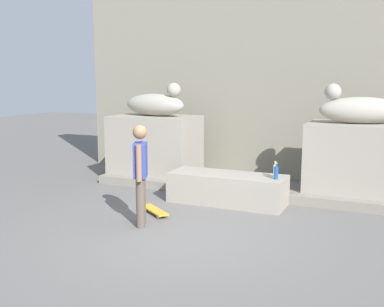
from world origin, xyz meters
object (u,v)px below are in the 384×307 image
object	(u,v)px
statue_reclining_right	(360,109)
bottle_clear	(275,171)
statue_reclining_left	(156,104)
bottle_blue	(276,172)
skateboard	(154,210)
skater	(141,171)

from	to	relation	value
statue_reclining_right	bottle_clear	bearing A→B (deg)	27.72
statue_reclining_left	bottle_blue	world-z (taller)	statue_reclining_left
statue_reclining_left	bottle_clear	size ratio (longest dim) A/B	5.49
statue_reclining_right	statue_reclining_left	bearing A→B (deg)	-13.56
statue_reclining_left	skateboard	world-z (taller)	statue_reclining_left
statue_reclining_right	bottle_clear	distance (m)	2.10
statue_reclining_right	skater	bearing A→B (deg)	32.07
bottle_blue	statue_reclining_left	bearing A→B (deg)	157.29
statue_reclining_right	skater	xyz separation A→B (m)	(-3.08, -3.14, -0.90)
skater	bottle_blue	bearing A→B (deg)	-69.24
skateboard	bottle_blue	world-z (taller)	bottle_blue
statue_reclining_left	statue_reclining_right	distance (m)	4.50
statue_reclining_right	skateboard	size ratio (longest dim) A/B	2.21
statue_reclining_left	bottle_blue	distance (m)	3.66
skater	skateboard	world-z (taller)	skater
statue_reclining_right	skateboard	distance (m)	4.41
skateboard	bottle_clear	bearing A→B (deg)	-108.79
statue_reclining_right	bottle_blue	size ratio (longest dim) A/B	5.53
skater	bottle_blue	xyz separation A→B (m)	(1.80, 1.80, -0.22)
statue_reclining_right	skater	distance (m)	4.49
statue_reclining_left	bottle_blue	size ratio (longest dim) A/B	5.45
statue_reclining_left	bottle_clear	world-z (taller)	statue_reclining_left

